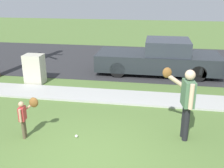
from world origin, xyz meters
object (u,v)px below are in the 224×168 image
Objects in this scene: person_child at (26,113)px; utility_cabinet at (35,69)px; parked_pickup_dark at (159,58)px; baseball at (76,136)px; person_adult at (186,98)px.

utility_cabinet is (-1.55, 3.83, -0.10)m from person_child.
parked_pickup_dark is (4.78, 2.07, 0.10)m from utility_cabinet.
person_child is at bearing 61.30° from parked_pickup_dark.
utility_cabinet is (-2.75, 3.67, 0.53)m from baseball.
person_child is 4.13m from utility_cabinet.
utility_cabinet reaches higher than person_child.
person_adult is 1.74× the size of person_child.
baseball is at bearing 0.16° from person_adult.
person_adult is 2.84m from baseball.
person_child reaches higher than baseball.
person_adult is at bearing 96.08° from parked_pickup_dark.
parked_pickup_dark is at bearing 70.50° from baseball.
utility_cabinet is 5.21m from parked_pickup_dark.
person_child is 13.82× the size of baseball.
utility_cabinet is at bearing 23.42° from parked_pickup_dark.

